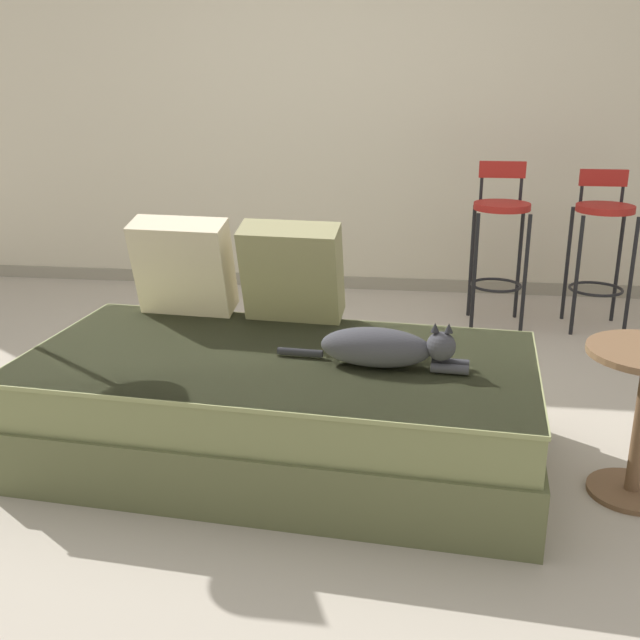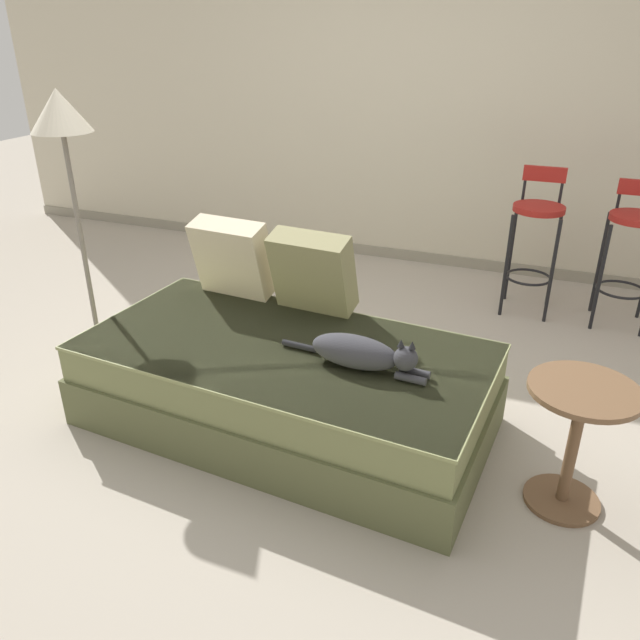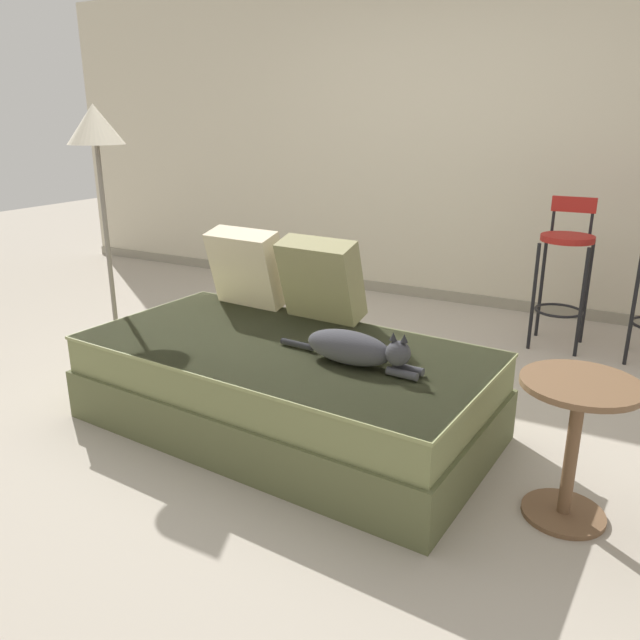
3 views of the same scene
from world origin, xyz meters
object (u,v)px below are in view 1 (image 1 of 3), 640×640
at_px(couch, 280,406).
at_px(throw_pillow_corner, 184,266).
at_px(cat, 384,348).
at_px(bar_stool_near_window, 500,230).
at_px(throw_pillow_middle, 292,272).
at_px(bar_stool_by_doorway, 602,234).

xyz_separation_m(couch, throw_pillow_corner, (-0.52, 0.46, 0.45)).
height_order(throw_pillow_corner, cat, throw_pillow_corner).
height_order(couch, bar_stool_near_window, bar_stool_near_window).
distance_m(throw_pillow_middle, cat, 0.67).
height_order(throw_pillow_corner, throw_pillow_middle, throw_pillow_middle).
xyz_separation_m(couch, cat, (0.41, -0.07, 0.30)).
xyz_separation_m(throw_pillow_corner, throw_pillow_middle, (0.50, -0.04, 0.00)).
bearing_deg(cat, throw_pillow_corner, 150.37).
height_order(couch, throw_pillow_corner, throw_pillow_corner).
bearing_deg(throw_pillow_middle, throw_pillow_corner, 175.15).
distance_m(throw_pillow_corner, cat, 1.08).
height_order(bar_stool_near_window, bar_stool_by_doorway, bar_stool_near_window).
bearing_deg(couch, bar_stool_near_window, 61.65).
distance_m(couch, throw_pillow_corner, 0.83).
bearing_deg(cat, couch, 170.87).
height_order(throw_pillow_middle, bar_stool_by_doorway, bar_stool_by_doorway).
bearing_deg(throw_pillow_corner, bar_stool_near_window, 42.99).
relative_size(throw_pillow_middle, cat, 0.62).
height_order(throw_pillow_middle, bar_stool_near_window, bar_stool_near_window).
height_order(throw_pillow_middle, cat, throw_pillow_middle).
bearing_deg(cat, bar_stool_by_doorway, 58.34).
distance_m(throw_pillow_middle, bar_stool_near_window, 1.82).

